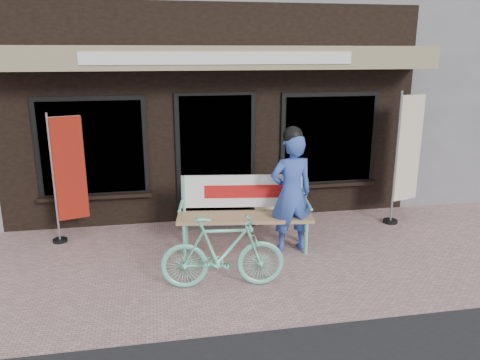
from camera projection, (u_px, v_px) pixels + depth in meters
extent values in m
plane|color=tan|center=(237.00, 269.00, 6.34)|extent=(70.00, 70.00, 0.00)
cube|color=black|center=(198.00, 99.00, 10.60)|extent=(7.00, 6.00, 3.60)
cube|color=gray|center=(217.00, 58.00, 7.17)|extent=(7.00, 0.80, 0.35)
cube|color=white|center=(221.00, 58.00, 6.78)|extent=(4.00, 0.02, 0.18)
cube|color=black|center=(216.00, 158.00, 7.92)|extent=(1.20, 0.06, 2.10)
cube|color=black|center=(216.00, 158.00, 7.91)|extent=(1.35, 0.04, 2.20)
cube|color=black|center=(92.00, 148.00, 7.50)|extent=(1.60, 0.06, 1.50)
cube|color=black|center=(329.00, 140.00, 8.20)|extent=(1.60, 0.06, 1.50)
cube|color=black|center=(92.00, 148.00, 7.49)|extent=(1.75, 0.04, 1.65)
cube|color=black|center=(329.00, 140.00, 8.19)|extent=(1.75, 0.04, 1.65)
cube|color=black|center=(96.00, 196.00, 7.66)|extent=(1.80, 0.18, 0.06)
cube|color=black|center=(328.00, 184.00, 8.36)|extent=(1.80, 0.18, 0.06)
cube|color=#59595B|center=(219.00, 219.00, 7.97)|extent=(1.30, 0.45, 0.15)
cylinder|color=#6CD3AC|center=(184.00, 241.00, 6.68)|extent=(0.05, 0.05, 0.46)
cylinder|color=#6CD3AC|center=(186.00, 229.00, 7.10)|extent=(0.05, 0.05, 0.46)
cylinder|color=#6CD3AC|center=(306.00, 239.00, 6.75)|extent=(0.05, 0.05, 0.46)
cylinder|color=#6CD3AC|center=(301.00, 228.00, 7.17)|extent=(0.05, 0.05, 0.46)
cube|color=tan|center=(245.00, 217.00, 6.86)|extent=(2.03, 0.77, 0.05)
cylinder|color=#6CD3AC|center=(184.00, 196.00, 6.96)|extent=(0.05, 0.05, 0.60)
cylinder|color=#6CD3AC|center=(304.00, 194.00, 7.03)|extent=(0.05, 0.05, 0.60)
cube|color=white|center=(244.00, 191.00, 7.00)|extent=(1.86, 0.31, 0.49)
cube|color=#B21414|center=(244.00, 192.00, 6.98)|extent=(1.18, 0.18, 0.20)
cylinder|color=#6CD3AC|center=(181.00, 206.00, 6.77)|extent=(0.11, 0.48, 0.04)
cylinder|color=#6CD3AC|center=(308.00, 204.00, 6.84)|extent=(0.11, 0.48, 0.04)
imported|color=#3350B0|center=(291.00, 193.00, 6.73)|extent=(0.67, 0.47, 1.74)
sphere|color=black|center=(293.00, 136.00, 6.51)|extent=(0.30, 0.30, 0.28)
imported|color=#6CD3AC|center=(223.00, 252.00, 5.73)|extent=(1.57, 0.58, 0.92)
cylinder|color=gray|center=(53.00, 180.00, 6.97)|extent=(0.04, 0.04, 2.00)
cylinder|color=gray|center=(63.00, 117.00, 6.82)|extent=(0.44, 0.16, 0.02)
cube|color=maroon|center=(70.00, 169.00, 7.04)|extent=(0.44, 0.16, 1.59)
cylinder|color=black|center=(60.00, 240.00, 7.23)|extent=(0.27, 0.27, 0.05)
cylinder|color=gray|center=(396.00, 159.00, 7.74)|extent=(0.05, 0.05, 2.24)
cylinder|color=gray|center=(413.00, 95.00, 7.58)|extent=(0.50, 0.17, 0.02)
cube|color=beige|center=(409.00, 149.00, 7.82)|extent=(0.50, 0.17, 1.78)
cylinder|color=black|center=(390.00, 221.00, 8.03)|extent=(0.30, 0.30, 0.05)
cube|color=black|center=(264.00, 200.00, 7.86)|extent=(0.43, 0.13, 0.85)
cube|color=beige|center=(265.00, 196.00, 7.79)|extent=(0.36, 0.07, 0.52)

